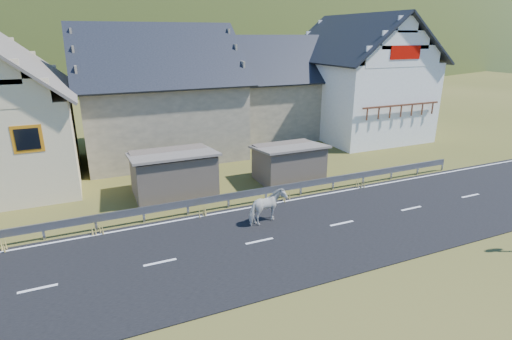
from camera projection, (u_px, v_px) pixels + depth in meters
name	position (u px, v px, depth m)	size (l,w,h in m)	color
ground	(259.00, 242.00, 16.17)	(160.00, 160.00, 0.00)	#434517
road	(259.00, 242.00, 16.16)	(60.00, 7.00, 0.04)	black
lane_markings	(259.00, 241.00, 16.15)	(60.00, 6.60, 0.01)	silver
guardrail	(228.00, 197.00, 19.18)	(28.10, 0.09, 0.75)	#93969B
shed_left	(173.00, 174.00, 20.70)	(4.30, 3.30, 2.40)	brown
shed_right	(289.00, 163.00, 22.75)	(3.80, 2.90, 2.20)	brown
house_stone_a	(157.00, 86.00, 27.31)	(10.80, 9.80, 8.90)	tan
house_stone_b	(275.00, 82.00, 32.96)	(9.80, 8.80, 8.10)	tan
house_white	(358.00, 72.00, 32.36)	(8.80, 10.80, 9.70)	white
mountain	(108.00, 100.00, 180.71)	(440.00, 280.00, 260.00)	#263812
horse	(267.00, 207.00, 17.51)	(1.77, 0.81, 1.50)	beige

